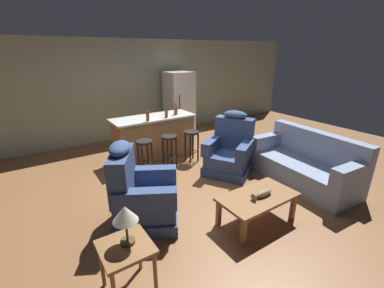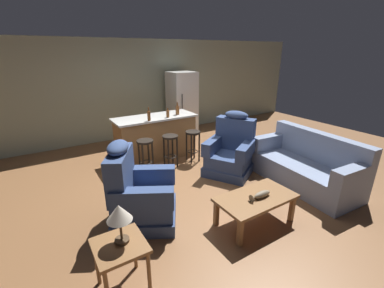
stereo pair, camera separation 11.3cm
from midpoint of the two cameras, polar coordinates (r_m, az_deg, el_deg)
The scene contains 17 objects.
ground_plane at distance 4.88m, azimuth -1.78°, elevation -8.08°, with size 12.00×12.00×0.00m.
back_wall at distance 7.22m, azimuth -15.42°, elevation 11.39°, with size 12.00×0.05×2.60m.
coffee_table at distance 3.73m, azimuth 13.52°, elevation -11.83°, with size 1.10×0.60×0.42m.
fish_figurine at distance 3.66m, azimuth 14.47°, elevation -10.76°, with size 0.34×0.10×0.10m.
couch at distance 5.08m, azimuth 23.22°, elevation -4.35°, with size 0.98×1.96×0.94m.
recliner_near_lamp at distance 3.69m, azimuth -12.23°, elevation -11.00°, with size 1.14×1.14×1.20m.
recliner_near_island at distance 5.12m, azimuth 7.83°, elevation -1.66°, with size 1.15×1.15×1.20m.
end_table at distance 2.76m, azimuth -15.63°, elevation -22.47°, with size 0.48×0.48×0.56m.
table_lamp at distance 2.54m, azimuth -15.93°, elevation -15.06°, with size 0.24×0.24×0.41m.
kitchen_island at distance 5.79m, azimuth -8.93°, elevation 1.47°, with size 1.80×0.70×0.95m.
bar_stool_left at distance 5.06m, azimuth -11.08°, elevation -1.51°, with size 0.32×0.32×0.68m.
bar_stool_middle at distance 5.27m, azimuth -5.64°, elevation -0.32°, with size 0.32×0.32×0.68m.
bar_stool_right at distance 5.53m, azimuth -0.67°, elevation 0.77°, with size 0.32×0.32×0.68m.
refrigerator at distance 7.34m, azimuth -3.30°, elevation 8.86°, with size 0.70×0.69×1.76m.
bottle_tall_green at distance 5.54m, azimuth -6.32°, elevation 6.66°, with size 0.07×0.07×0.20m.
bottle_short_amber at distance 5.78m, azimuth -4.20°, elevation 7.54°, with size 0.08×0.08×0.27m.
bottle_wine_dark at distance 5.30m, azimuth -10.44°, elevation 6.16°, with size 0.07×0.07×0.28m.
Camera 1 is at (-2.31, -3.63, 2.30)m, focal length 24.00 mm.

